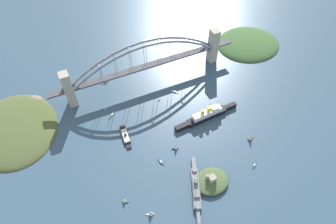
{
  "coord_description": "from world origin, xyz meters",
  "views": [
    {
      "loc": [
        110.57,
        318.03,
        323.95
      ],
      "look_at": [
        0.0,
        78.63,
        8.0
      ],
      "focal_mm": 31.65,
      "sensor_mm": 36.0,
      "label": 1
    }
  ],
  "objects": [
    {
      "name": "ground_plane",
      "position": [
        0.0,
        0.0,
        0.0
      ],
      "size": [
        1400.0,
        1400.0,
        0.0
      ],
      "primitive_type": "plane",
      "color": "#385166"
    },
    {
      "name": "harbor_ferry_steamer",
      "position": [
        66.74,
        88.52,
        2.07
      ],
      "size": [
        10.61,
        39.46,
        7.11
      ],
      "color": "black",
      "rests_on": "ground"
    },
    {
      "name": "ocean_liner",
      "position": [
        -46.67,
        104.88,
        6.32
      ],
      "size": [
        98.28,
        13.82,
        20.89
      ],
      "color": "black",
      "rests_on": "ground"
    },
    {
      "name": "seaplane_taxiing_near_bridge",
      "position": [
        59.93,
        -24.17,
        2.03
      ],
      "size": [
        11.35,
        7.62,
        4.82
      ],
      "color": "#B7B7B2",
      "rests_on": "ground"
    },
    {
      "name": "small_boat_5",
      "position": [
        -81.66,
        160.38,
        5.71
      ],
      "size": [
        10.54,
        6.01,
        12.4
      ],
      "color": "brown",
      "rests_on": "ground"
    },
    {
      "name": "headland_west_shore",
      "position": [
        -197.68,
        -11.42,
        0.0
      ],
      "size": [
        112.58,
        99.62,
        20.27
      ],
      "color": "#3D6033",
      "rests_on": "ground"
    },
    {
      "name": "small_boat_3",
      "position": [
        76.55,
        198.69,
        4.59
      ],
      "size": [
        8.91,
        6.51,
        9.82
      ],
      "color": "silver",
      "rests_on": "ground"
    },
    {
      "name": "small_boat_8",
      "position": [
        97.93,
        172.62,
        3.53
      ],
      "size": [
        7.29,
        6.01,
        7.54
      ],
      "color": "#2D6B3D",
      "rests_on": "ground"
    },
    {
      "name": "small_boat_1",
      "position": [
        76.94,
        28.43,
        3.25
      ],
      "size": [
        3.79,
        6.7,
        6.87
      ],
      "color": "gold",
      "rests_on": "ground"
    },
    {
      "name": "harbor_arch_bridge",
      "position": [
        -0.0,
        -0.0,
        31.54
      ],
      "size": [
        291.66,
        14.82,
        71.61
      ],
      "color": "#ADA38E",
      "rests_on": "ground"
    },
    {
      "name": "small_boat_7",
      "position": [
        39.51,
        142.82,
        0.68
      ],
      "size": [
        5.03,
        11.6,
        1.91
      ],
      "color": "#234C8C",
      "rests_on": "ground"
    },
    {
      "name": "small_boat_6",
      "position": [
        -64.03,
        195.77,
        0.69
      ],
      "size": [
        10.74,
        8.02,
        1.93
      ],
      "color": "#234C8C",
      "rests_on": "ground"
    },
    {
      "name": "channel_marker_buoy",
      "position": [
        -0.25,
        47.41,
        1.12
      ],
      "size": [
        2.2,
        2.2,
        2.75
      ],
      "color": "red",
      "rests_on": "ground"
    },
    {
      "name": "small_boat_2",
      "position": [
        71.56,
        44.87,
        0.68
      ],
      "size": [
        10.28,
        10.04,
        1.91
      ],
      "color": "#2D6B3D",
      "rests_on": "ground"
    },
    {
      "name": "naval_cruiser",
      "position": [
        17.02,
        192.91,
        3.11
      ],
      "size": [
        37.05,
        77.4,
        17.04
      ],
      "color": "slate",
      "rests_on": "ground"
    },
    {
      "name": "small_boat_4",
      "position": [
        -28.92,
        41.65,
        0.71
      ],
      "size": [
        9.43,
        10.68,
        2.04
      ],
      "color": "silver",
      "rests_on": "ground"
    },
    {
      "name": "small_boat_0",
      "position": [
        13.66,
        132.7,
        4.75
      ],
      "size": [
        9.19,
        5.72,
        10.21
      ],
      "color": "black",
      "rests_on": "ground"
    },
    {
      "name": "fort_island_mid_harbor",
      "position": [
        -3.42,
        193.37,
        3.85
      ],
      "size": [
        42.09,
        35.25,
        15.23
      ],
      "color": "#4C6038",
      "rests_on": "ground"
    },
    {
      "name": "headland_east_shore",
      "position": [
        197.59,
        12.21,
        0.0
      ],
      "size": [
        112.89,
        134.0,
        16.3
      ],
      "color": "#4C562D",
      "rests_on": "ground"
    }
  ]
}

